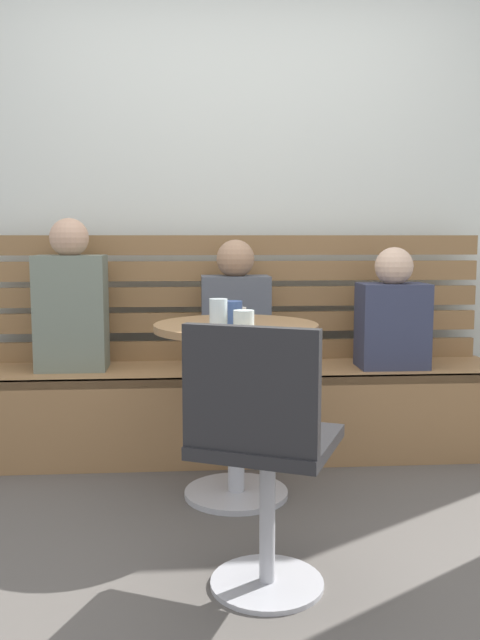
{
  "coord_description": "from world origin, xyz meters",
  "views": [
    {
      "loc": [
        -0.22,
        -2.14,
        1.1
      ],
      "look_at": [
        -0.02,
        0.66,
        0.75
      ],
      "focal_mm": 37.93,
      "sensor_mm": 36.0,
      "label": 1
    }
  ],
  "objects_px": {
    "cup_espresso_small": "(240,314)",
    "cup_mug_blue": "(232,313)",
    "person_child_middle": "(393,315)",
    "person_child_left": "(236,311)",
    "cup_glass_tall": "(218,314)",
    "person_adult": "(71,302)",
    "white_chair": "(261,449)",
    "booth_bench": "(236,410)",
    "cafe_table": "(236,376)",
    "cup_glass_short": "(244,321)"
  },
  "relations": [
    {
      "from": "cup_espresso_small",
      "to": "cup_mug_blue",
      "type": "xyz_separation_m",
      "value": [
        -0.04,
        -0.13,
        0.02
      ]
    },
    {
      "from": "white_chair",
      "to": "cup_glass_tall",
      "type": "height_order",
      "value": "cup_glass_tall"
    },
    {
      "from": "white_chair",
      "to": "cup_espresso_small",
      "type": "bearing_deg",
      "value": 89.81
    },
    {
      "from": "booth_bench",
      "to": "cup_glass_tall",
      "type": "distance_m",
      "value": 0.96
    },
    {
      "from": "person_child_left",
      "to": "cup_mug_blue",
      "type": "bearing_deg",
      "value": -95.38
    },
    {
      "from": "cafe_table",
      "to": "cup_glass_short",
      "type": "relative_size",
      "value": 9.25
    },
    {
      "from": "cup_espresso_small",
      "to": "person_child_middle",
      "type": "bearing_deg",
      "value": 27.86
    },
    {
      "from": "white_chair",
      "to": "cup_glass_tall",
      "type": "relative_size",
      "value": 7.08
    },
    {
      "from": "white_chair",
      "to": "cup_glass_short",
      "type": "relative_size",
      "value": 10.63
    },
    {
      "from": "booth_bench",
      "to": "person_child_left",
      "type": "relative_size",
      "value": 4.2
    },
    {
      "from": "person_child_left",
      "to": "cup_espresso_small",
      "type": "relative_size",
      "value": 11.47
    },
    {
      "from": "cup_espresso_small",
      "to": "person_child_left",
      "type": "bearing_deg",
      "value": 88.02
    },
    {
      "from": "person_child_left",
      "to": "white_chair",
      "type": "bearing_deg",
      "value": -90.81
    },
    {
      "from": "cup_glass_tall",
      "to": "cup_espresso_small",
      "type": "bearing_deg",
      "value": 70.31
    },
    {
      "from": "person_child_left",
      "to": "cup_glass_short",
      "type": "bearing_deg",
      "value": -91.86
    },
    {
      "from": "cafe_table",
      "to": "cup_mug_blue",
      "type": "distance_m",
      "value": 0.27
    },
    {
      "from": "white_chair",
      "to": "person_child_left",
      "type": "relative_size",
      "value": 1.32
    },
    {
      "from": "white_chair",
      "to": "booth_bench",
      "type": "bearing_deg",
      "value": 89.29
    },
    {
      "from": "person_child_left",
      "to": "cup_glass_tall",
      "type": "relative_size",
      "value": 5.35
    },
    {
      "from": "person_child_middle",
      "to": "cup_glass_short",
      "type": "xyz_separation_m",
      "value": [
        -0.81,
        -0.76,
        0.07
      ]
    },
    {
      "from": "cup_mug_blue",
      "to": "cafe_table",
      "type": "bearing_deg",
      "value": 33.27
    },
    {
      "from": "person_child_middle",
      "to": "cup_glass_tall",
      "type": "height_order",
      "value": "person_child_middle"
    },
    {
      "from": "cup_mug_blue",
      "to": "cup_glass_tall",
      "type": "distance_m",
      "value": 0.17
    },
    {
      "from": "booth_bench",
      "to": "cup_glass_tall",
      "type": "height_order",
      "value": "cup_glass_tall"
    },
    {
      "from": "person_child_middle",
      "to": "cup_mug_blue",
      "type": "bearing_deg",
      "value": -146.73
    },
    {
      "from": "cafe_table",
      "to": "cup_glass_tall",
      "type": "xyz_separation_m",
      "value": [
        -0.08,
        -0.17,
        0.28
      ]
    },
    {
      "from": "person_adult",
      "to": "person_child_middle",
      "type": "height_order",
      "value": "person_adult"
    },
    {
      "from": "booth_bench",
      "to": "cup_espresso_small",
      "type": "height_order",
      "value": "cup_espresso_small"
    },
    {
      "from": "person_child_left",
      "to": "cafe_table",
      "type": "bearing_deg",
      "value": -93.86
    },
    {
      "from": "person_child_middle",
      "to": "cup_glass_tall",
      "type": "relative_size",
      "value": 5.04
    },
    {
      "from": "cafe_table",
      "to": "white_chair",
      "type": "relative_size",
      "value": 0.87
    },
    {
      "from": "person_adult",
      "to": "cup_glass_tall",
      "type": "bearing_deg",
      "value": -48.31
    },
    {
      "from": "booth_bench",
      "to": "cafe_table",
      "type": "height_order",
      "value": "cafe_table"
    },
    {
      "from": "white_chair",
      "to": "person_child_middle",
      "type": "distance_m",
      "value": 1.59
    },
    {
      "from": "booth_bench",
      "to": "white_chair",
      "type": "relative_size",
      "value": 3.18
    },
    {
      "from": "person_child_left",
      "to": "person_child_middle",
      "type": "distance_m",
      "value": 0.79
    },
    {
      "from": "cafe_table",
      "to": "white_chair",
      "type": "xyz_separation_m",
      "value": [
        0.02,
        -0.81,
        -0.05
      ]
    },
    {
      "from": "person_adult",
      "to": "cup_espresso_small",
      "type": "relative_size",
      "value": 13.34
    },
    {
      "from": "cup_glass_short",
      "to": "cup_glass_tall",
      "type": "xyz_separation_m",
      "value": [
        -0.09,
        0.05,
        0.02
      ]
    },
    {
      "from": "cup_glass_short",
      "to": "person_child_middle",
      "type": "bearing_deg",
      "value": 43.35
    },
    {
      "from": "white_chair",
      "to": "person_adult",
      "type": "height_order",
      "value": "person_adult"
    },
    {
      "from": "cafe_table",
      "to": "cup_glass_tall",
      "type": "bearing_deg",
      "value": -114.8
    },
    {
      "from": "person_child_middle",
      "to": "cup_espresso_small",
      "type": "distance_m",
      "value": 0.91
    },
    {
      "from": "person_adult",
      "to": "cafe_table",
      "type": "bearing_deg",
      "value": -38.04
    },
    {
      "from": "cup_glass_tall",
      "to": "person_child_middle",
      "type": "bearing_deg",
      "value": 38.3
    },
    {
      "from": "white_chair",
      "to": "cup_glass_short",
      "type": "xyz_separation_m",
      "value": [
        -0.01,
        0.58,
        0.32
      ]
    },
    {
      "from": "person_adult",
      "to": "booth_bench",
      "type": "bearing_deg",
      "value": -1.94
    },
    {
      "from": "cafe_table",
      "to": "person_child_left",
      "type": "bearing_deg",
      "value": 86.14
    },
    {
      "from": "cup_espresso_small",
      "to": "white_chair",
      "type": "bearing_deg",
      "value": -90.19
    },
    {
      "from": "cup_espresso_small",
      "to": "cup_glass_short",
      "type": "distance_m",
      "value": 0.34
    }
  ]
}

